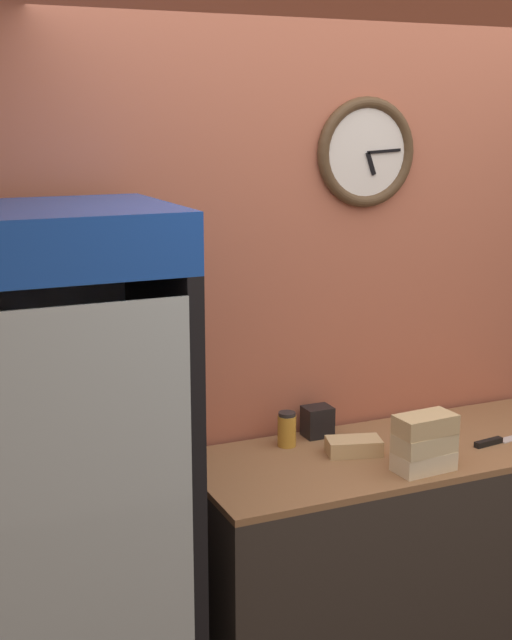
{
  "coord_description": "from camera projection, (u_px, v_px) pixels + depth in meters",
  "views": [
    {
      "loc": [
        -1.78,
        -1.82,
        2.16
      ],
      "look_at": [
        -0.61,
        0.84,
        1.49
      ],
      "focal_mm": 50.0,
      "sensor_mm": 36.0,
      "label": 1
    }
  ],
  "objects": [
    {
      "name": "wall_back",
      "position": [
        354.0,
        317.0,
        3.6
      ],
      "size": [
        5.2,
        0.1,
        2.7
      ],
      "color": "#B7664C",
      "rests_on": "ground_plane"
    },
    {
      "name": "prep_counter",
      "position": [
        396.0,
        560.0,
        3.47
      ],
      "size": [
        1.62,
        0.63,
        0.92
      ],
      "color": "#332D28",
      "rests_on": "ground_plane"
    },
    {
      "name": "beverage_cooler",
      "position": [
        64.0,
        475.0,
        2.85
      ],
      "size": [
        0.68,
        0.72,
        1.9
      ],
      "color": "black",
      "rests_on": "ground_plane"
    },
    {
      "name": "sandwich_stack_bottom",
      "position": [
        424.0,
        461.0,
        3.16
      ],
      "size": [
        0.22,
        0.13,
        0.07
      ],
      "color": "beige",
      "rests_on": "prep_counter"
    },
    {
      "name": "sandwich_stack_middle",
      "position": [
        425.0,
        443.0,
        3.14
      ],
      "size": [
        0.22,
        0.14,
        0.07
      ],
      "color": "beige",
      "rests_on": "sandwich_stack_bottom"
    },
    {
      "name": "sandwich_stack_top",
      "position": [
        425.0,
        424.0,
        3.13
      ],
      "size": [
        0.22,
        0.13,
        0.07
      ],
      "color": "tan",
      "rests_on": "sandwich_stack_middle"
    },
    {
      "name": "sandwich_flat_left",
      "position": [
        354.0,
        446.0,
        3.31
      ],
      "size": [
        0.22,
        0.16,
        0.06
      ],
      "color": "tan",
      "rests_on": "prep_counter"
    },
    {
      "name": "chefs_knife",
      "position": [
        500.0,
        440.0,
        3.43
      ],
      "size": [
        0.35,
        0.08,
        0.02
      ],
      "color": "silver",
      "rests_on": "prep_counter"
    },
    {
      "name": "condiment_jar",
      "position": [
        287.0,
        429.0,
        3.38
      ],
      "size": [
        0.07,
        0.07,
        0.13
      ],
      "color": "gold",
      "rests_on": "prep_counter"
    },
    {
      "name": "napkin_dispenser",
      "position": [
        317.0,
        421.0,
        3.49
      ],
      "size": [
        0.11,
        0.09,
        0.12
      ],
      "color": "black",
      "rests_on": "prep_counter"
    }
  ]
}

